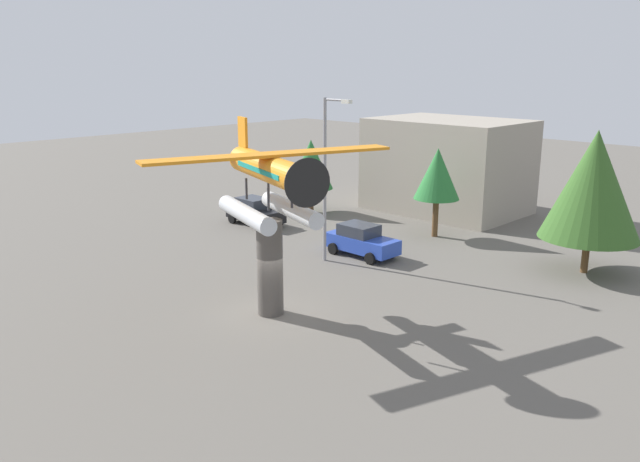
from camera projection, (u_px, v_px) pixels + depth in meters
name	position (u px, v px, depth m)	size (l,w,h in m)	color
ground_plane	(271.00, 313.00, 27.74)	(140.00, 140.00, 0.00)	#605B54
display_pedestal	(270.00, 267.00, 27.22)	(1.10, 1.10, 4.11)	#4C4742
floatplane_monument	(269.00, 181.00, 26.16)	(7.20, 10.21, 4.00)	silver
car_near_black	(255.00, 211.00, 42.68)	(4.20, 2.02, 1.76)	black
car_mid_blue	(361.00, 240.00, 35.78)	(4.20, 2.02, 1.76)	#2847B7
streetlight_primary	(327.00, 170.00, 33.74)	(1.84, 0.28, 8.67)	gray
storefront_building	(448.00, 166.00, 46.11)	(10.33, 7.38, 6.53)	#9E9384
tree_west	(311.00, 164.00, 45.63)	(3.11, 3.11, 5.16)	brown
tree_east	(437.00, 174.00, 38.97)	(2.77, 2.77, 5.45)	brown
tree_center_back	(593.00, 185.00, 31.98)	(4.89, 4.89, 7.25)	brown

